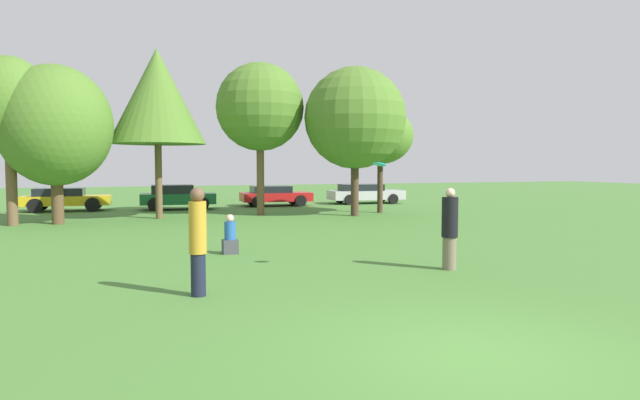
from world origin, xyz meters
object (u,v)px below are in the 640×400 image
at_px(parked_car_red, 275,195).
at_px(parked_car_silver, 365,193).
at_px(tree_5, 380,136).
at_px(parked_car_green, 176,196).
at_px(tree_2, 157,97).
at_px(bystander_sitting, 230,237).
at_px(tree_1, 55,126).
at_px(person_catcher, 450,229).
at_px(tree_0, 9,105).
at_px(person_thrower, 198,240).
at_px(tree_3, 260,107).
at_px(tree_4, 355,118).
at_px(parked_car_yellow, 65,198).
at_px(frisbee, 379,164).

height_order(parked_car_red, parked_car_silver, parked_car_silver).
height_order(tree_5, parked_car_green, tree_5).
relative_size(tree_2, parked_car_silver, 1.59).
bearing_deg(bystander_sitting, parked_car_red, 70.88).
relative_size(tree_5, parked_car_red, 1.27).
distance_m(tree_1, tree_2, 4.34).
relative_size(person_catcher, parked_car_green, 0.46).
height_order(bystander_sitting, tree_0, tree_0).
relative_size(person_thrower, tree_5, 0.37).
bearing_deg(tree_3, tree_4, -24.64).
relative_size(person_thrower, parked_car_green, 0.49).
height_order(tree_1, parked_car_yellow, tree_1).
height_order(parked_car_green, parked_car_red, parked_car_green).
relative_size(frisbee, tree_3, 0.04).
distance_m(person_thrower, bystander_sitting, 4.83).
xyz_separation_m(tree_3, tree_5, (5.93, -0.66, -1.25)).
xyz_separation_m(frisbee, tree_3, (1.00, 14.73, 2.69)).
bearing_deg(tree_3, parked_car_red, 68.49).
height_order(bystander_sitting, tree_4, tree_4).
bearing_deg(parked_car_red, tree_5, -56.48).
distance_m(tree_0, tree_2, 5.71).
relative_size(frisbee, tree_1, 0.05).
bearing_deg(parked_car_yellow, parked_car_red, 3.20).
xyz_separation_m(person_catcher, tree_5, (5.25, 14.24, 2.89)).
xyz_separation_m(person_thrower, parked_car_yellow, (-3.95, 21.22, -0.36)).
height_order(tree_3, tree_5, tree_3).
bearing_deg(person_thrower, tree_4, 50.14).
relative_size(tree_1, tree_3, 0.89).
xyz_separation_m(person_thrower, frisbee, (3.98, 0.82, 1.35)).
bearing_deg(parked_car_yellow, tree_2, -50.37).
bearing_deg(parked_car_green, tree_3, -51.93).
relative_size(person_thrower, parked_car_silver, 0.42).
distance_m(person_catcher, tree_4, 13.95).
bearing_deg(tree_1, person_catcher, -55.97).
bearing_deg(tree_4, tree_2, 168.89).
height_order(person_catcher, parked_car_red, person_catcher).
xyz_separation_m(person_thrower, tree_4, (9.01, 13.70, 3.51)).
relative_size(parked_car_yellow, parked_car_silver, 0.93).
xyz_separation_m(bystander_sitting, parked_car_red, (5.77, 16.64, 0.19)).
bearing_deg(parked_car_red, tree_4, -73.28).
bearing_deg(parked_car_yellow, parked_car_silver, 3.31).
xyz_separation_m(person_catcher, parked_car_silver, (7.33, 20.60, -0.29)).
xyz_separation_m(person_catcher, tree_3, (-0.67, 14.90, 4.13)).
height_order(parked_car_yellow, parked_car_red, parked_car_yellow).
bearing_deg(frisbee, parked_car_yellow, 111.23).
distance_m(person_catcher, parked_car_yellow, 22.70).
distance_m(bystander_sitting, tree_5, 14.40).
bearing_deg(tree_3, parked_car_silver, 35.44).
bearing_deg(tree_2, bystander_sitting, -84.23).
xyz_separation_m(bystander_sitting, tree_4, (7.57, 9.13, 4.09)).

